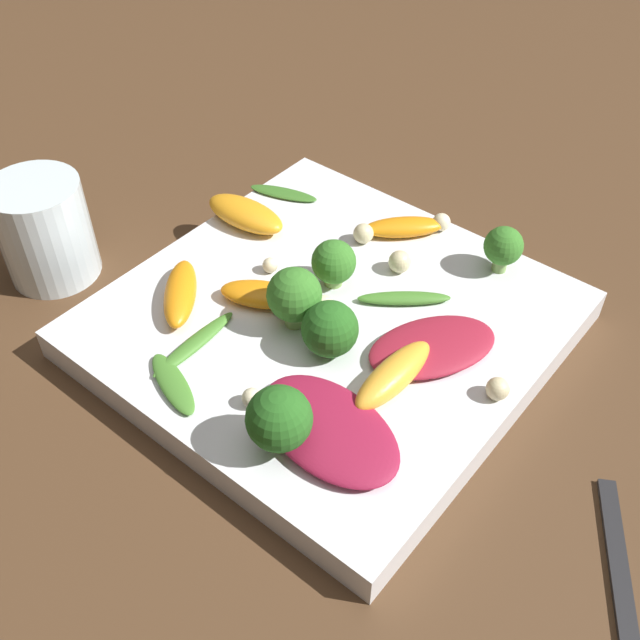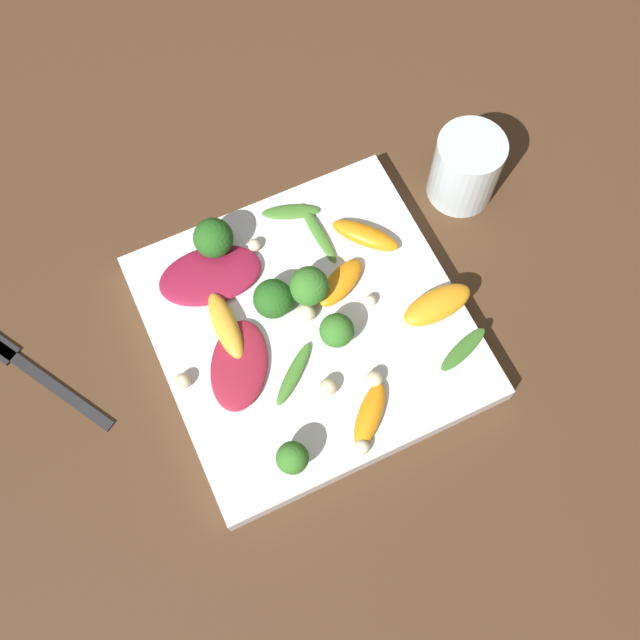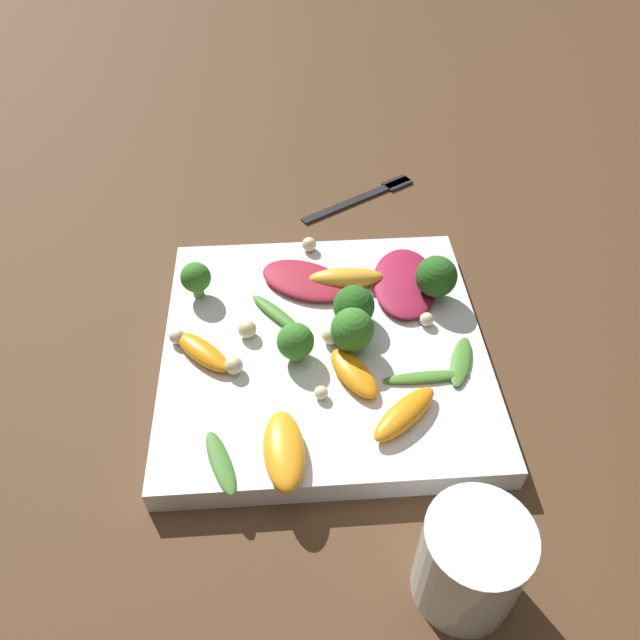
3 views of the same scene
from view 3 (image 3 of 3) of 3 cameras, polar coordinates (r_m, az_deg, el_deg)
name	(u,v)px [view 3 (image 3 of 3)]	position (r m, az deg, el deg)	size (l,w,h in m)	color
ground_plane	(324,359)	(0.61, 0.35, -3.60)	(2.40, 2.40, 0.00)	#4C331E
plate	(324,350)	(0.60, 0.36, -2.81)	(0.30, 0.30, 0.03)	white
drinking_glass	(470,562)	(0.47, 13.58, -20.69)	(0.07, 0.07, 0.08)	silver
fork	(370,193)	(0.81, 4.58, 11.46)	(0.15, 0.10, 0.01)	#262628
radicchio_leaf_0	(405,282)	(0.64, 7.76, 3.42)	(0.08, 0.11, 0.01)	maroon
radicchio_leaf_1	(305,280)	(0.64, -1.38, 3.65)	(0.11, 0.09, 0.01)	maroon
orange_segment_0	(202,352)	(0.58, -10.70, -2.88)	(0.06, 0.06, 0.01)	orange
orange_segment_1	(405,414)	(0.53, 7.74, -8.49)	(0.07, 0.07, 0.02)	orange
orange_segment_2	(284,450)	(0.51, -3.32, -11.81)	(0.04, 0.08, 0.02)	orange
orange_segment_3	(354,373)	(0.55, 3.09, -4.86)	(0.05, 0.07, 0.01)	orange
orange_segment_4	(346,278)	(0.64, 2.41, 3.87)	(0.08, 0.03, 0.02)	#FCAD33
broccoli_floret_0	(295,342)	(0.56, -2.26, -2.01)	(0.03, 0.03, 0.04)	#7A9E51
broccoli_floret_1	(196,278)	(0.63, -11.29, 3.78)	(0.03, 0.03, 0.04)	#84AD5B
broccoli_floret_2	(436,277)	(0.62, 10.58, 3.89)	(0.04, 0.04, 0.05)	#84AD5B
broccoli_floret_3	(354,306)	(0.59, 3.11, 1.27)	(0.04, 0.04, 0.04)	#7A9E51
broccoli_floret_4	(352,330)	(0.56, 2.97, -0.93)	(0.04, 0.04, 0.05)	#84AD5B
arugula_sprig_0	(221,462)	(0.51, -9.08, -12.71)	(0.04, 0.06, 0.00)	#3D7528
arugula_sprig_1	(426,377)	(0.56, 9.68, -5.17)	(0.08, 0.02, 0.01)	#47842D
arugula_sprig_2	(461,361)	(0.58, 12.75, -3.72)	(0.04, 0.06, 0.01)	#47842D
arugula_sprig_3	(276,314)	(0.61, -4.00, 0.58)	(0.06, 0.06, 0.01)	#47842D
macadamia_nut_0	(247,329)	(0.59, -6.67, -0.83)	(0.02, 0.02, 0.02)	beige
macadamia_nut_1	(177,336)	(0.60, -12.94, -1.46)	(0.01, 0.01, 0.01)	beige
macadamia_nut_2	(234,366)	(0.56, -7.88, -4.15)	(0.02, 0.02, 0.02)	beige
macadamia_nut_3	(321,393)	(0.54, 0.10, -6.66)	(0.01, 0.01, 0.01)	beige
macadamia_nut_4	(332,337)	(0.58, 1.10, -1.57)	(0.02, 0.02, 0.02)	beige
macadamia_nut_5	(427,319)	(0.61, 9.73, 0.06)	(0.01, 0.01, 0.01)	beige
macadamia_nut_6	(309,244)	(0.68, -1.00, 6.93)	(0.02, 0.02, 0.02)	beige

